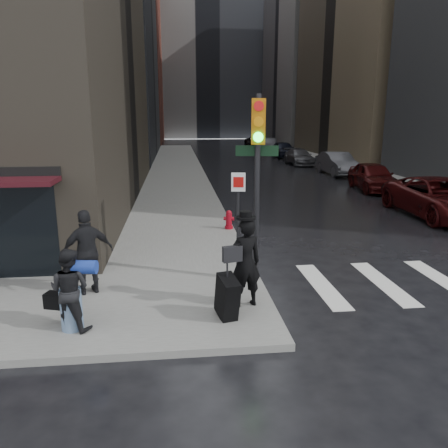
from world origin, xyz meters
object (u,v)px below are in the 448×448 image
at_px(man_overcoat, 242,268).
at_px(parked_car_4, 283,149).
at_px(parked_car_1, 373,176).
at_px(parked_car_0, 440,198).
at_px(man_jeans, 70,289).
at_px(parked_car_6, 258,142).
at_px(parked_car_2, 337,163).
at_px(man_greycoat, 88,252).
at_px(parked_car_3, 299,157).
at_px(parked_car_5, 268,145).
at_px(fire_hydrant, 229,220).
at_px(traffic_light, 256,165).

height_order(man_overcoat, parked_car_4, man_overcoat).
relative_size(man_overcoat, parked_car_1, 0.46).
height_order(parked_car_0, parked_car_4, parked_car_0).
xyz_separation_m(man_jeans, parked_car_6, (12.70, 48.98, -0.22)).
relative_size(man_overcoat, parked_car_4, 0.45).
bearing_deg(parked_car_4, parked_car_6, 91.79).
height_order(parked_car_1, parked_car_2, parked_car_2).
bearing_deg(man_greycoat, parked_car_2, -145.48).
xyz_separation_m(parked_car_3, parked_car_4, (0.24, 6.71, 0.13)).
height_order(man_jeans, parked_car_1, man_jeans).
xyz_separation_m(parked_car_2, parked_car_3, (-0.86, 6.71, -0.13)).
distance_m(parked_car_1, parked_car_5, 26.82).
bearing_deg(fire_hydrant, parked_car_0, 9.67).
bearing_deg(parked_car_1, parked_car_0, -85.65).
height_order(parked_car_2, parked_car_6, parked_car_2).
relative_size(fire_hydrant, parked_car_0, 0.12).
bearing_deg(parked_car_6, traffic_light, -105.99).
distance_m(man_overcoat, parked_car_2, 23.84).
distance_m(man_jeans, parked_car_2, 25.93).
xyz_separation_m(man_overcoat, parked_car_2, (10.11, 21.59, -0.24)).
relative_size(parked_car_4, parked_car_6, 0.88).
bearing_deg(man_jeans, man_greycoat, -72.95).
distance_m(fire_hydrant, parked_car_1, 12.32).
bearing_deg(parked_car_1, parked_car_3, 97.76).
height_order(man_greycoat, parked_car_0, man_greycoat).
xyz_separation_m(parked_car_0, parked_car_3, (-0.25, 20.12, -0.15)).
height_order(parked_car_5, parked_car_6, parked_car_5).
relative_size(parked_car_4, parked_car_5, 0.96).
bearing_deg(fire_hydrant, man_overcoat, -94.64).
xyz_separation_m(parked_car_1, parked_car_6, (-0.33, 33.53, -0.05)).
relative_size(man_greycoat, traffic_light, 0.44).
relative_size(traffic_light, parked_car_1, 0.96).
relative_size(parked_car_5, parked_car_6, 0.91).
distance_m(parked_car_1, parked_car_6, 33.53).
bearing_deg(traffic_light, fire_hydrant, 99.27).
xyz_separation_m(parked_car_3, parked_car_5, (0.12, 13.41, 0.14)).
distance_m(traffic_light, parked_car_4, 34.77).
distance_m(man_overcoat, parked_car_3, 29.77).
bearing_deg(man_overcoat, man_jeans, -4.17).
bearing_deg(parked_car_6, man_jeans, -109.88).
height_order(traffic_light, parked_car_6, traffic_light).
bearing_deg(man_jeans, parked_car_0, -128.32).
bearing_deg(parked_car_3, man_jeans, -115.20).
relative_size(parked_car_1, parked_car_5, 0.95).
bearing_deg(traffic_light, parked_car_6, 88.70).
bearing_deg(parked_car_5, parked_car_0, -90.96).
height_order(man_overcoat, parked_car_5, man_overcoat).
relative_size(man_overcoat, parked_car_0, 0.36).
height_order(man_greycoat, parked_car_1, man_greycoat).
relative_size(parked_car_0, parked_car_6, 1.10).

